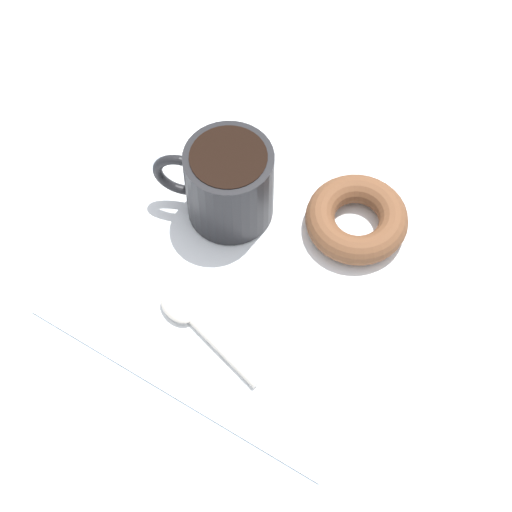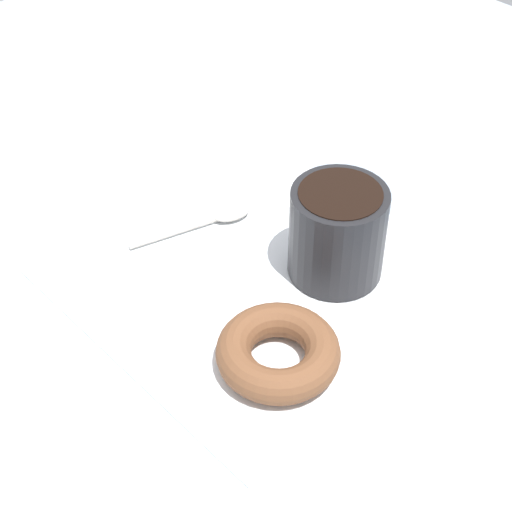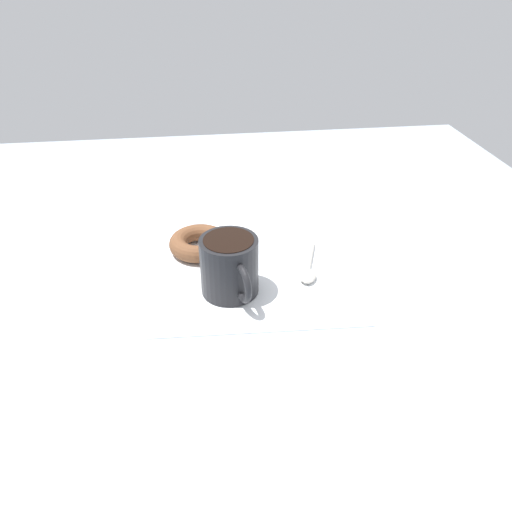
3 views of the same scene
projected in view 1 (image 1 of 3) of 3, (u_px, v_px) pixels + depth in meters
The scene contains 5 objects.
ground_plane at pixel (271, 277), 77.37cm from camera, with size 120.00×120.00×2.00cm, color #99A8B7.
napkin at pixel (256, 268), 76.54cm from camera, with size 28.69×28.69×0.30cm, color white.
coffee_cup at pixel (227, 183), 75.94cm from camera, with size 7.94×10.93×8.14cm.
donut at pixel (357, 219), 77.40cm from camera, with size 9.37×9.37×2.70cm, color brown.
spoon at pixel (188, 318), 73.41cm from camera, with size 4.97×11.31×0.90cm.
Camera 1 is at (-33.33, -16.92, 66.79)cm, focal length 60.00 mm.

